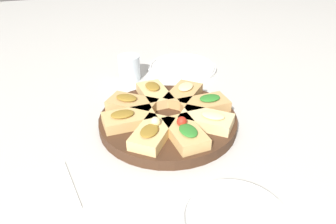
{
  "coord_description": "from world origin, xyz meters",
  "views": [
    {
      "loc": [
        0.64,
        -0.18,
        0.45
      ],
      "look_at": [
        0.0,
        0.0,
        0.04
      ],
      "focal_mm": 35.0,
      "sensor_mm": 36.0,
      "label": 1
    }
  ],
  "objects_px": {
    "plate_left": "(182,67)",
    "napkin_stack": "(41,193)",
    "plate_right": "(235,220)",
    "serving_board": "(168,121)",
    "water_glass": "(129,68)"
  },
  "relations": [
    {
      "from": "plate_left",
      "to": "water_glass",
      "type": "relative_size",
      "value": 2.95
    },
    {
      "from": "napkin_stack",
      "to": "serving_board",
      "type": "bearing_deg",
      "value": 118.21
    },
    {
      "from": "water_glass",
      "to": "napkin_stack",
      "type": "distance_m",
      "value": 0.5
    },
    {
      "from": "plate_right",
      "to": "napkin_stack",
      "type": "bearing_deg",
      "value": -116.58
    },
    {
      "from": "serving_board",
      "to": "plate_right",
      "type": "xyz_separation_m",
      "value": [
        0.31,
        0.03,
        -0.0
      ]
    },
    {
      "from": "serving_board",
      "to": "water_glass",
      "type": "xyz_separation_m",
      "value": [
        -0.28,
        -0.04,
        0.03
      ]
    },
    {
      "from": "serving_board",
      "to": "water_glass",
      "type": "distance_m",
      "value": 0.28
    },
    {
      "from": "water_glass",
      "to": "plate_left",
      "type": "bearing_deg",
      "value": 98.69
    },
    {
      "from": "plate_left",
      "to": "plate_right",
      "type": "relative_size",
      "value": 1.18
    },
    {
      "from": "water_glass",
      "to": "napkin_stack",
      "type": "relative_size",
      "value": 0.55
    },
    {
      "from": "serving_board",
      "to": "plate_right",
      "type": "distance_m",
      "value": 0.31
    },
    {
      "from": "plate_right",
      "to": "napkin_stack",
      "type": "relative_size",
      "value": 1.38
    },
    {
      "from": "serving_board",
      "to": "water_glass",
      "type": "bearing_deg",
      "value": -171.15
    },
    {
      "from": "plate_left",
      "to": "napkin_stack",
      "type": "relative_size",
      "value": 1.63
    },
    {
      "from": "serving_board",
      "to": "napkin_stack",
      "type": "relative_size",
      "value": 2.39
    }
  ]
}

